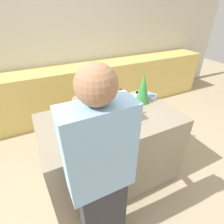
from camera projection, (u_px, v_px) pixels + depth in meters
The scene contains 16 objects.
ground_plane at pixel (111, 174), 2.30m from camera, with size 12.00×12.00×0.00m, color tan.
wall_back at pixel (61, 43), 3.18m from camera, with size 8.00×0.05×2.60m.
back_cabinet_block at pixel (72, 92), 3.37m from camera, with size 6.00×0.60×0.94m.
kitchen_island at pixel (111, 149), 2.06m from camera, with size 1.48×0.86×0.90m.
baking_tray at pixel (117, 121), 1.76m from camera, with size 0.39×0.31×0.01m.
gingerbread_house at pixel (118, 110), 1.69m from camera, with size 0.18×0.20×0.33m.
decorative_tree at pixel (143, 88), 2.01m from camera, with size 0.17×0.17×0.36m.
candy_bowl_far_right at pixel (83, 105), 2.00m from camera, with size 0.12×0.12×0.05m.
candy_bowl_far_left at pixel (139, 94), 2.23m from camera, with size 0.11×0.11×0.05m.
candy_bowl_near_tray_right at pixel (124, 97), 2.16m from camera, with size 0.11×0.11×0.05m.
candy_bowl_center_rear at pixel (115, 98), 2.16m from camera, with size 0.09×0.09×0.04m.
candy_bowl_behind_tray at pixel (107, 105), 2.00m from camera, with size 0.09×0.09×0.04m.
candy_bowl_front_corner at pixel (133, 107), 1.95m from camera, with size 0.14×0.14×0.05m.
candy_bowl_beside_tree at pixel (152, 96), 2.18m from camera, with size 0.13×0.13×0.04m.
cookbook at pixel (77, 121), 1.74m from camera, with size 0.17×0.13×0.02m.
person at pixel (101, 178), 1.22m from camera, with size 0.44×0.55×1.69m.
Camera 1 is at (-0.66, -1.37, 1.91)m, focal length 28.00 mm.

